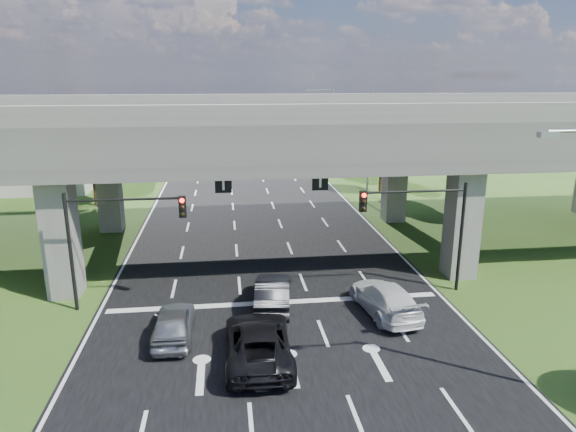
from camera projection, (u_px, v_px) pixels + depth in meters
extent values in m
plane|color=#2A4616|center=(284.00, 336.00, 23.14)|extent=(160.00, 160.00, 0.00)
cube|color=black|center=(266.00, 260.00, 32.71)|extent=(18.00, 120.00, 0.03)
cube|color=#3D3A37|center=(262.00, 130.00, 32.50)|extent=(80.00, 15.00, 2.00)
cube|color=#65625D|center=(272.00, 115.00, 25.17)|extent=(80.00, 0.50, 1.00)
cube|color=#65625D|center=(254.00, 101.00, 39.04)|extent=(80.00, 0.50, 1.00)
cube|color=#65625D|center=(60.00, 232.00, 26.64)|extent=(1.60, 1.60, 7.00)
cube|color=#65625D|center=(109.00, 185.00, 38.13)|extent=(1.60, 1.60, 7.00)
cube|color=#65625D|center=(463.00, 218.00, 29.26)|extent=(1.60, 1.60, 7.00)
cube|color=#65625D|center=(395.00, 178.00, 40.75)|extent=(1.60, 1.60, 7.00)
cube|color=black|center=(223.00, 185.00, 26.04)|extent=(0.85, 0.06, 0.85)
cube|color=black|center=(320.00, 182.00, 26.63)|extent=(0.85, 0.06, 0.85)
cylinder|color=black|center=(461.00, 238.00, 27.36)|extent=(0.18, 0.18, 6.00)
cylinder|color=black|center=(415.00, 191.00, 26.35)|extent=(5.50, 0.12, 0.12)
cube|color=black|center=(363.00, 201.00, 25.95)|extent=(0.35, 0.28, 1.05)
sphere|color=#FF0C05|center=(364.00, 195.00, 25.71)|extent=(0.22, 0.22, 0.22)
cylinder|color=black|center=(71.00, 253.00, 24.98)|extent=(0.18, 0.18, 6.00)
cylinder|color=black|center=(124.00, 200.00, 24.62)|extent=(5.50, 0.12, 0.12)
cube|color=black|center=(183.00, 207.00, 24.88)|extent=(0.35, 0.28, 1.05)
sphere|color=#FF0C05|center=(182.00, 201.00, 24.64)|extent=(0.22, 0.22, 0.22)
cube|color=gray|center=(548.00, 135.00, 15.75)|extent=(0.60, 0.25, 0.18)
cylinder|color=gray|center=(369.00, 149.00, 46.03)|extent=(0.16, 0.16, 10.00)
cylinder|color=gray|center=(354.00, 95.00, 44.61)|extent=(3.00, 0.10, 0.10)
cube|color=gray|center=(337.00, 96.00, 44.46)|extent=(0.60, 0.25, 0.18)
cylinder|color=gray|center=(332.00, 130.00, 61.34)|extent=(0.16, 0.16, 10.00)
cylinder|color=gray|center=(320.00, 90.00, 59.92)|extent=(3.00, 0.10, 0.10)
cube|color=gray|center=(308.00, 91.00, 59.77)|extent=(0.60, 0.25, 0.18)
cylinder|color=black|center=(95.00, 188.00, 45.92)|extent=(0.36, 0.36, 3.30)
sphere|color=#214C14|center=(92.00, 154.00, 45.12)|extent=(4.50, 4.50, 4.50)
sphere|color=#214C14|center=(94.00, 139.00, 44.52)|extent=(3.60, 3.60, 3.60)
sphere|color=#214C14|center=(90.00, 164.00, 45.71)|extent=(3.30, 3.30, 3.30)
cylinder|color=black|center=(84.00, 174.00, 53.27)|extent=(0.36, 0.36, 2.86)
sphere|color=#214C14|center=(81.00, 149.00, 52.58)|extent=(3.90, 3.90, 3.90)
sphere|color=#214C14|center=(83.00, 138.00, 52.03)|extent=(3.12, 3.12, 3.12)
sphere|color=#214C14|center=(80.00, 156.00, 53.14)|extent=(2.86, 2.86, 2.86)
cylinder|color=black|center=(135.00, 159.00, 61.32)|extent=(0.36, 0.36, 3.52)
sphere|color=#214C14|center=(133.00, 132.00, 60.47)|extent=(4.80, 4.80, 4.80)
sphere|color=#214C14|center=(135.00, 119.00, 59.85)|extent=(3.84, 3.84, 3.84)
sphere|color=#214C14|center=(132.00, 139.00, 61.07)|extent=(3.52, 3.52, 3.52)
cylinder|color=black|center=(381.00, 177.00, 51.07)|extent=(0.36, 0.36, 3.08)
sphere|color=#214C14|center=(382.00, 149.00, 50.33)|extent=(4.20, 4.20, 4.20)
sphere|color=#214C14|center=(388.00, 137.00, 49.76)|extent=(3.36, 3.36, 3.36)
sphere|color=#214C14|center=(378.00, 157.00, 50.90)|extent=(3.08, 3.08, 3.08)
cylinder|color=black|center=(385.00, 165.00, 59.12)|extent=(0.36, 0.36, 2.86)
sphere|color=#214C14|center=(387.00, 142.00, 58.43)|extent=(3.90, 3.90, 3.90)
sphere|color=#214C14|center=(391.00, 132.00, 57.88)|extent=(3.12, 3.12, 3.12)
sphere|color=#214C14|center=(383.00, 148.00, 58.98)|extent=(2.86, 2.86, 2.86)
cylinder|color=black|center=(337.00, 153.00, 66.24)|extent=(0.36, 0.36, 3.30)
sphere|color=#214C14|center=(337.00, 130.00, 65.44)|extent=(4.50, 4.50, 4.50)
sphere|color=#214C14|center=(341.00, 119.00, 64.85)|extent=(3.60, 3.60, 3.60)
sphere|color=#214C14|center=(334.00, 137.00, 66.03)|extent=(3.30, 3.30, 3.30)
imported|color=#9FA1A6|center=(174.00, 323.00, 22.72)|extent=(1.78, 4.34, 1.48)
imported|color=black|center=(272.00, 293.00, 25.77)|extent=(2.19, 4.95, 1.58)
imported|color=silver|center=(385.00, 298.00, 25.17)|extent=(2.79, 5.47, 1.52)
imported|color=black|center=(258.00, 342.00, 21.00)|extent=(2.75, 5.77, 1.59)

